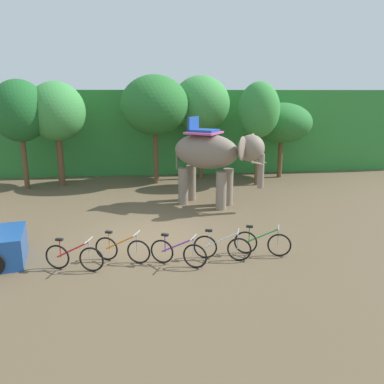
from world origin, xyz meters
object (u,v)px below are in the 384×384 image
tree_far_left (20,111)px  bike_white (222,247)px  tree_center (259,110)px  bike_orange (122,249)px  tree_center_left (282,123)px  bike_red (74,257)px  elephant (213,155)px  bike_green (262,243)px  tree_center_right (155,105)px  tree_right (56,112)px  tree_left (201,104)px  bike_purple (178,253)px

tree_far_left → bike_white: (8.23, -9.84, -3.50)m
tree_center → bike_orange: bearing=-125.5°
tree_center_left → bike_white: (-5.50, -11.11, -2.73)m
tree_center → bike_red: (-7.80, -9.56, -3.51)m
tree_far_left → bike_red: (4.05, -10.07, -3.50)m
elephant → bike_green: elephant is taller
tree_center_right → bike_white: size_ratio=3.45×
tree_right → tree_left: size_ratio=0.94×
tree_center_left → tree_center_right: bearing=-173.8°
tree_center_left → tree_far_left: bearing=-174.7°
tree_center → bike_orange: tree_center is taller
tree_center → bike_orange: 11.76m
tree_far_left → bike_white: tree_far_left is taller
bike_red → bike_white: 4.18m
tree_center_left → bike_green: size_ratio=2.59×
tree_center_right → elephant: (2.31, -4.60, -1.93)m
tree_center → tree_right: bearing=174.3°
tree_center_right → bike_white: (1.63, -10.33, -3.75)m
bike_red → bike_green: 5.46m
tree_right → bike_red: size_ratio=3.22×
bike_purple → bike_orange: bearing=164.3°
tree_left → bike_orange: (-3.81, -11.14, -3.78)m
tree_center → bike_purple: 11.33m
tree_center_right → tree_center: tree_center_right is taller
tree_center_left → elephant: 7.28m
bike_purple → bike_white: same height
tree_far_left → bike_orange: size_ratio=3.35×
bike_purple → bike_green: bearing=10.2°
bike_orange → bike_white: size_ratio=0.98×
tree_right → bike_orange: bearing=-70.0°
tree_center_right → bike_orange: 10.90m
tree_center → bike_white: 10.59m
tree_left → tree_far_left: bearing=-170.8°
tree_right → tree_center: (10.22, -1.02, 0.07)m
tree_center_left → bike_white: tree_center_left is taller
elephant → bike_red: elephant is taller
bike_red → bike_orange: size_ratio=1.02×
tree_left → bike_purple: tree_left is taller
bike_purple → tree_far_left: bearing=124.4°
bike_green → tree_center: bearing=75.5°
tree_left → bike_red: (-5.10, -11.56, -3.78)m
tree_left → bike_orange: 12.36m
tree_right → elephant: bearing=-32.3°
tree_center_left → elephant: bearing=-131.9°
tree_far_left → bike_purple: bearing=-55.6°
tree_center_right → tree_center: size_ratio=1.07×
tree_center_right → bike_white: tree_center_right is taller
tree_far_left → bike_orange: (5.34, -9.65, -3.50)m
bike_green → tree_center_right: bearing=106.0°
tree_far_left → tree_center: size_ratio=1.02×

